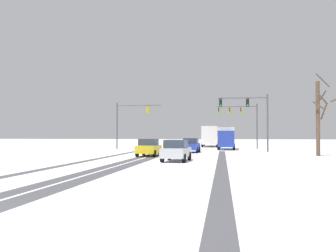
% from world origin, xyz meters
% --- Properties ---
extents(ground_plane, '(300.00, 300.00, 0.00)m').
position_xyz_m(ground_plane, '(0.00, 0.00, 0.00)').
color(ground_plane, white).
extents(wheel_track_left_lane, '(0.71, 38.30, 0.01)m').
position_xyz_m(wheel_track_left_lane, '(4.83, 17.41, 0.00)').
color(wheel_track_left_lane, '#4C4C51').
rests_on(wheel_track_left_lane, ground).
extents(wheel_track_right_lane, '(0.82, 38.30, 0.01)m').
position_xyz_m(wheel_track_right_lane, '(-2.34, 17.41, 0.00)').
color(wheel_track_right_lane, '#4C4C51').
rests_on(wheel_track_right_lane, ground).
extents(wheel_track_center, '(0.72, 38.30, 0.01)m').
position_xyz_m(wheel_track_center, '(-5.42, 17.41, 0.00)').
color(wheel_track_center, '#4C4C51').
rests_on(wheel_track_center, ground).
extents(wheel_track_oncoming, '(1.00, 38.30, 0.01)m').
position_xyz_m(wheel_track_oncoming, '(-1.25, 17.41, 0.00)').
color(wheel_track_oncoming, '#4C4C51').
rests_on(wheel_track_oncoming, ground).
extents(sidewalk_kerb_right, '(4.00, 38.30, 0.12)m').
position_xyz_m(sidewalk_kerb_right, '(11.20, 15.67, 0.06)').
color(sidewalk_kerb_right, white).
rests_on(sidewalk_kerb_right, ground).
extents(traffic_signal_far_left, '(6.38, 0.38, 6.50)m').
position_xyz_m(traffic_signal_far_left, '(-8.04, 40.81, 4.45)').
color(traffic_signal_far_left, '#47474C').
rests_on(traffic_signal_far_left, ground).
extents(traffic_signal_near_right, '(5.47, 0.54, 6.50)m').
position_xyz_m(traffic_signal_near_right, '(7.93, 32.73, 4.62)').
color(traffic_signal_near_right, '#47474C').
rests_on(traffic_signal_near_right, ground).
extents(traffic_signal_far_right, '(5.85, 0.49, 6.50)m').
position_xyz_m(traffic_signal_far_right, '(7.48, 44.87, 4.78)').
color(traffic_signal_far_right, '#47474C').
rests_on(traffic_signal_far_right, ground).
extents(car_blue_lead, '(1.94, 4.15, 1.62)m').
position_xyz_m(car_blue_lead, '(1.36, 32.72, 0.82)').
color(car_blue_lead, '#233899').
rests_on(car_blue_lead, ground).
extents(car_yellow_cab_second, '(1.89, 4.13, 1.62)m').
position_xyz_m(car_yellow_cab_second, '(-1.97, 25.28, 0.82)').
color(car_yellow_cab_second, yellow).
rests_on(car_yellow_cab_second, ground).
extents(car_silver_third, '(2.02, 4.19, 1.62)m').
position_xyz_m(car_silver_third, '(1.42, 19.27, 0.82)').
color(car_silver_third, '#B7BABF').
rests_on(car_silver_third, ground).
extents(bus_oncoming, '(2.76, 11.03, 3.38)m').
position_xyz_m(bus_oncoming, '(2.80, 53.56, 1.99)').
color(bus_oncoming, silver).
rests_on(bus_oncoming, ground).
extents(box_truck_delivery, '(2.41, 7.44, 3.02)m').
position_xyz_m(box_truck_delivery, '(5.40, 42.16, 1.63)').
color(box_truck_delivery, '#233899').
rests_on(box_truck_delivery, ground).
extents(bare_tree_sidewalk_far, '(1.60, 1.78, 7.69)m').
position_xyz_m(bare_tree_sidewalk_far, '(13.82, 27.69, 3.77)').
color(bare_tree_sidewalk_far, brown).
rests_on(bare_tree_sidewalk_far, ground).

